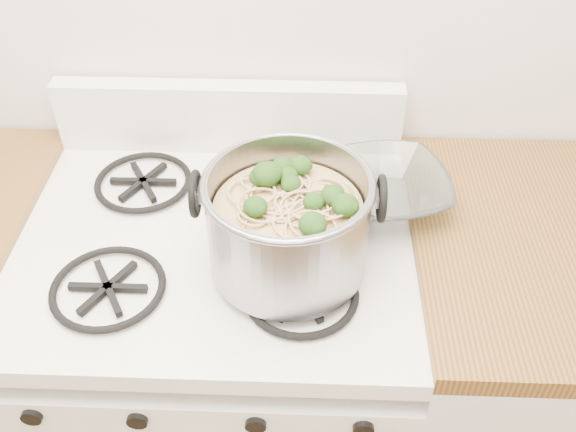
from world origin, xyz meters
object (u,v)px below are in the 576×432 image
(gas_range, at_px, (229,377))
(spatula, at_px, (340,221))
(glass_bowl, at_px, (384,195))
(stock_pot, at_px, (288,226))

(gas_range, height_order, spatula, spatula)
(gas_range, xyz_separation_m, glass_bowl, (0.33, 0.10, 0.50))
(gas_range, distance_m, stock_pot, 0.60)
(glass_bowl, bearing_deg, stock_pot, -135.62)
(gas_range, distance_m, spatula, 0.55)
(stock_pot, bearing_deg, gas_range, 150.31)
(spatula, relative_size, glass_bowl, 3.11)
(stock_pot, xyz_separation_m, glass_bowl, (0.19, 0.18, -0.08))
(stock_pot, relative_size, glass_bowl, 3.20)
(stock_pot, distance_m, glass_bowl, 0.27)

